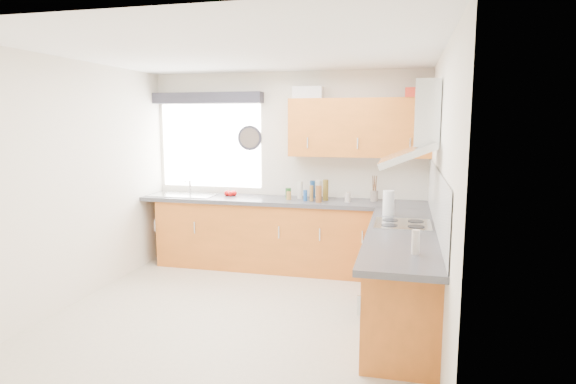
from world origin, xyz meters
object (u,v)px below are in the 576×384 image
(upper_cabinets, at_px, (359,128))
(washing_machine, at_px, (270,238))
(extractor_hood, at_px, (417,133))
(oven, at_px, (401,274))

(upper_cabinets, distance_m, washing_machine, 1.79)
(extractor_hood, relative_size, washing_machine, 0.98)
(washing_machine, bearing_deg, upper_cabinets, 5.17)
(extractor_hood, xyz_separation_m, upper_cabinets, (-0.65, 1.33, 0.03))
(oven, bearing_deg, washing_machine, 143.52)
(oven, distance_m, extractor_hood, 1.35)
(upper_cabinets, relative_size, washing_machine, 2.14)
(oven, relative_size, washing_machine, 1.07)
(washing_machine, bearing_deg, extractor_hood, -35.17)
(oven, xyz_separation_m, washing_machine, (-1.65, 1.22, -0.03))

